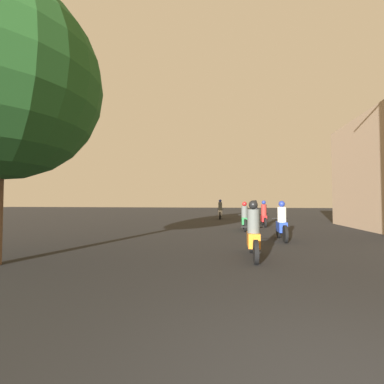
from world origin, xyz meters
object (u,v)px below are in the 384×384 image
at_px(motorcycle_green, 245,219).
at_px(motorcycle_blue, 282,224).
at_px(motorcycle_red, 264,216).
at_px(motorcycle_orange, 253,234).
at_px(motorcycle_black, 255,213).
at_px(motorcycle_white, 220,211).

bearing_deg(motorcycle_green, motorcycle_blue, -66.51).
height_order(motorcycle_green, motorcycle_red, motorcycle_red).
relative_size(motorcycle_blue, motorcycle_green, 0.97).
distance_m(motorcycle_orange, motorcycle_green, 6.61).
distance_m(motorcycle_red, motorcycle_black, 3.85).
bearing_deg(motorcycle_green, motorcycle_orange, -88.22).
height_order(motorcycle_red, motorcycle_black, motorcycle_black).
bearing_deg(motorcycle_blue, motorcycle_black, 85.57).
bearing_deg(motorcycle_red, motorcycle_white, 121.13).
relative_size(motorcycle_blue, motorcycle_white, 0.97).
relative_size(motorcycle_orange, motorcycle_black, 0.98).
bearing_deg(motorcycle_black, motorcycle_red, -86.05).
distance_m(motorcycle_orange, motorcycle_white, 15.19).
distance_m(motorcycle_green, motorcycle_black, 6.32).
xyz_separation_m(motorcycle_green, motorcycle_red, (1.27, 2.37, 0.03)).
bearing_deg(motorcycle_white, motorcycle_green, -79.04).
distance_m(motorcycle_orange, motorcycle_blue, 3.59).
bearing_deg(motorcycle_orange, motorcycle_green, 89.72).
distance_m(motorcycle_blue, motorcycle_black, 9.50).
bearing_deg(motorcycle_green, motorcycle_white, 103.44).
distance_m(motorcycle_orange, motorcycle_red, 9.09).
relative_size(motorcycle_orange, motorcycle_red, 1.04).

